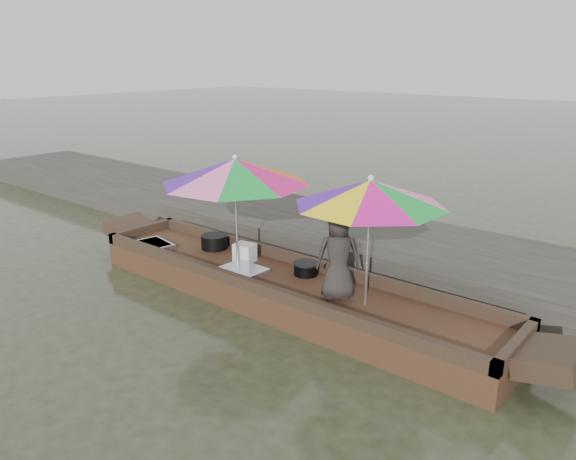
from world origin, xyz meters
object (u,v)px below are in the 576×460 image
Objects in this scene: cooking_pot at (214,242)px; supply_bag at (245,253)px; vendor at (338,256)px; umbrella_stern at (368,242)px; charcoal_grill at (306,269)px; umbrella_bow at (236,211)px; tray_crayfish at (154,245)px; tray_scallop at (244,270)px; boat_hull at (283,291)px.

supply_bag is at bearing -8.64° from cooking_pot.
supply_bag is 1.80m from vendor.
vendor is (2.49, -0.32, 0.44)m from cooking_pot.
umbrella_stern is (0.37, 0.04, 0.23)m from vendor.
umbrella_bow is at bearing -161.72° from charcoal_grill.
tray_crayfish is 1.00× the size of tray_scallop.
vendor is 0.44m from umbrella_stern.
vendor is (3.19, 0.27, 0.50)m from tray_crayfish.
cooking_pot is at bearing 170.01° from boat_hull.
umbrella_bow is at bearing -39.38° from vendor.
cooking_pot is 0.37× the size of vendor.
boat_hull is 21.77× the size of supply_bag.
boat_hull is 15.33× the size of cooking_pot.
supply_bag reaches higher than tray_crayfish.
vendor is at bearing 4.76° from tray_crayfish.
vendor is at bearing -7.36° from cooking_pot.
umbrella_stern reaches higher than tray_scallop.
umbrella_bow is (-0.96, -0.32, 0.70)m from charcoal_grill.
charcoal_grill is at bearing 8.61° from supply_bag.
supply_bag is at bearing -44.88° from vendor.
umbrella_bow is (-1.72, 0.04, 0.23)m from vendor.
umbrella_bow reaches higher than charcoal_grill.
vendor reaches higher than supply_bag.
charcoal_grill reaches higher than boat_hull.
umbrella_stern reaches higher than cooking_pot.
charcoal_grill is 1.00m from supply_bag.
cooking_pot is at bearing 39.77° from tray_crayfish.
supply_bag is at bearing 97.92° from umbrella_bow.
charcoal_grill reaches higher than tray_crayfish.
vendor is at bearing -2.55° from boat_hull.
tray_scallop is 1.83× the size of charcoal_grill.
tray_scallop is 1.98m from umbrella_stern.
tray_scallop is (-0.57, -0.14, 0.21)m from boat_hull.
boat_hull is at bearing 0.00° from umbrella_bow.
tray_crayfish is 3.24m from vendor.
charcoal_grill is 0.16× the size of umbrella_bow.
cooking_pot is at bearing 157.69° from tray_scallop.
umbrella_stern is (1.26, 0.00, 0.95)m from boat_hull.
charcoal_grill is at bearing 1.18° from cooking_pot.
vendor is 1.73m from umbrella_bow.
boat_hull is 3.02× the size of umbrella_bow.
vendor is 0.63× the size of umbrella_stern.
tray_crayfish is at bearing -168.30° from umbrella_bow.
boat_hull is at bearing -112.59° from charcoal_grill.
supply_bag reaches higher than boat_hull.
supply_bag is at bearing 132.57° from tray_scallop.
tray_scallop is at bearing -175.59° from umbrella_stern.
supply_bag is at bearing 175.44° from umbrella_stern.
charcoal_grill is at bearing -63.36° from vendor.
umbrella_bow is at bearing 180.00° from umbrella_stern.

